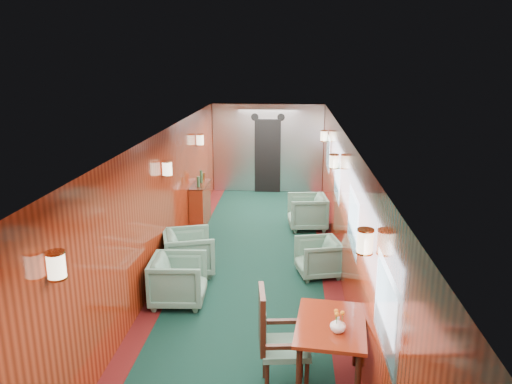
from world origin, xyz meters
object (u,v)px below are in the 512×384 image
armchair_left_near (179,280)px  armchair_right_far (307,212)px  armchair_right_near (318,257)px  credenza (200,203)px  dining_table (331,333)px  armchair_left_far (189,253)px  side_chair (275,337)px

armchair_left_near → armchair_right_far: size_ratio=0.99×
armchair_right_near → armchair_right_far: 2.42m
credenza → armchair_left_near: credenza is taller
dining_table → armchair_right_near: (0.02, 2.99, -0.35)m
armchair_left_far → credenza: bearing=-10.9°
credenza → armchair_left_far: 2.64m
dining_table → armchair_right_far: 5.41m
dining_table → armchair_left_far: size_ratio=1.37×
armchair_left_far → armchair_right_near: size_ratio=1.18×
dining_table → credenza: size_ratio=0.95×
dining_table → side_chair: bearing=-166.0°
dining_table → armchair_left_near: 2.82m
armchair_left_far → side_chair: bearing=-169.3°
armchair_left_near → armchair_left_far: bearing=0.4°
side_chair → armchair_left_near: bearing=121.5°
dining_table → armchair_left_far: (-2.17, 2.91, -0.29)m
armchair_left_near → armchair_left_far: size_ratio=0.97×
side_chair → armchair_left_near: 2.47m
armchair_left_near → armchair_right_near: armchair_left_near is taller
armchair_right_near → armchair_right_far: size_ratio=0.87×
dining_table → armchair_right_far: (-0.11, 5.40, -0.30)m
credenza → armchair_left_far: credenza is taller
side_chair → armchair_right_far: bearing=78.4°
armchair_right_far → armchair_left_near: bearing=-35.6°
armchair_left_far → armchair_right_far: (2.07, 2.50, -0.01)m
armchair_right_far → armchair_right_near: bearing=-3.4°
armchair_left_near → credenza: bearing=2.2°
dining_table → armchair_right_far: dining_table is taller
side_chair → armchair_right_far: size_ratio=1.48×
armchair_left_near → armchair_right_far: (2.00, 3.55, 0.00)m
armchair_left_far → armchair_right_far: armchair_left_far is taller
side_chair → armchair_right_near: (0.62, 3.07, -0.33)m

